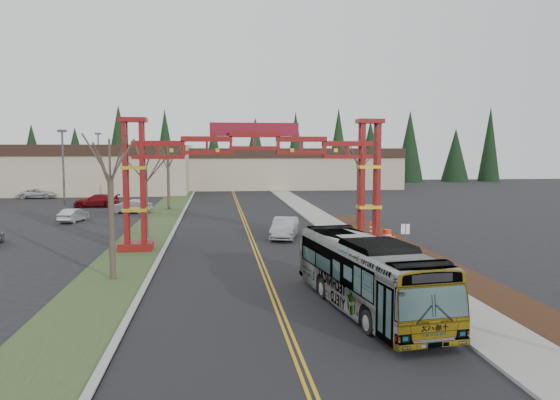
{
  "coord_description": "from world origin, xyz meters",
  "views": [
    {
      "loc": [
        -2.57,
        -19.0,
        6.81
      ],
      "look_at": [
        1.19,
        13.31,
        3.78
      ],
      "focal_mm": 35.0,
      "sensor_mm": 36.0,
      "label": 1
    }
  ],
  "objects": [
    {
      "name": "barrel_mid",
      "position": [
        9.46,
        18.3,
        0.56
      ],
      "size": [
        0.6,
        0.6,
        1.12
      ],
      "color": "red",
      "rests_on": "ground"
    },
    {
      "name": "grass_median",
      "position": [
        -8.0,
        25.0,
        0.04
      ],
      "size": [
        4.0,
        110.0,
        0.08
      ],
      "primitive_type": "cube",
      "color": "#304924",
      "rests_on": "ground"
    },
    {
      "name": "street_sign",
      "position": [
        8.88,
        12.95,
        1.62
      ],
      "size": [
        0.51,
        0.14,
        2.25
      ],
      "color": "#3F3F44",
      "rests_on": "ground"
    },
    {
      "name": "bare_tree_median_far",
      "position": [
        -8.0,
        43.57,
        5.64
      ],
      "size": [
        3.22,
        3.22,
        7.8
      ],
      "color": "#382D26",
      "rests_on": "ground"
    },
    {
      "name": "parked_car_near_b",
      "position": [
        -16.0,
        33.85,
        0.63
      ],
      "size": [
        2.14,
        4.04,
        1.27
      ],
      "primitive_type": "imported",
      "rotation": [
        0.0,
        0.0,
        2.92
      ],
      "color": "silver",
      "rests_on": "ground"
    },
    {
      "name": "retail_building_west",
      "position": [
        -30.0,
        71.96,
        3.76
      ],
      "size": [
        46.0,
        22.3,
        7.5
      ],
      "color": "tan",
      "rests_on": "ground"
    },
    {
      "name": "conifer_treeline",
      "position": [
        0.25,
        92.0,
        6.49
      ],
      "size": [
        116.1,
        5.6,
        13.0
      ],
      "color": "black",
      "rests_on": "ground"
    },
    {
      "name": "sidewalk_right",
      "position": [
        7.6,
        25.0,
        0.08
      ],
      "size": [
        2.6,
        110.0,
        0.14
      ],
      "primitive_type": "cube",
      "color": "gray",
      "rests_on": "ground"
    },
    {
      "name": "lane_line_right",
      "position": [
        0.12,
        25.0,
        0.03
      ],
      "size": [
        0.12,
        100.0,
        0.01
      ],
      "primitive_type": "cube",
      "color": "#C58F17",
      "rests_on": "road"
    },
    {
      "name": "bare_tree_right_far",
      "position": [
        10.0,
        28.38,
        5.72
      ],
      "size": [
        3.42,
        3.42,
        8.01
      ],
      "color": "#382D26",
      "rests_on": "ground"
    },
    {
      "name": "parked_car_mid_a",
      "position": [
        -16.73,
        47.29,
        0.76
      ],
      "size": [
        5.25,
        2.16,
        1.52
      ],
      "primitive_type": "imported",
      "rotation": [
        0.0,
        0.0,
        4.71
      ],
      "color": "maroon",
      "rests_on": "ground"
    },
    {
      "name": "bare_tree_median_near",
      "position": [
        -8.0,
        9.77,
        5.27
      ],
      "size": [
        3.09,
        3.09,
        7.35
      ],
      "color": "#382D26",
      "rests_on": "ground"
    },
    {
      "name": "landscape_strip",
      "position": [
        10.2,
        10.0,
        0.06
      ],
      "size": [
        2.6,
        50.0,
        0.12
      ],
      "primitive_type": "cube",
      "color": "black",
      "rests_on": "ground"
    },
    {
      "name": "bare_tree_median_mid",
      "position": [
        -8.0,
        23.48,
        5.34
      ],
      "size": [
        3.38,
        3.38,
        7.6
      ],
      "color": "#382D26",
      "rests_on": "ground"
    },
    {
      "name": "lane_line_left",
      "position": [
        -0.12,
        25.0,
        0.03
      ],
      "size": [
        0.12,
        100.0,
        0.01
      ],
      "primitive_type": "cube",
      "color": "#C58F17",
      "rests_on": "road"
    },
    {
      "name": "transit_bus",
      "position": [
        3.68,
        3.06,
        1.55
      ],
      "size": [
        4.12,
        11.39,
        3.1
      ],
      "primitive_type": "imported",
      "rotation": [
        0.0,
        0.0,
        0.14
      ],
      "color": "#94979B",
      "rests_on": "ground"
    },
    {
      "name": "barrel_north",
      "position": [
        9.76,
        22.75,
        0.52
      ],
      "size": [
        0.56,
        0.56,
        1.04
      ],
      "color": "red",
      "rests_on": "ground"
    },
    {
      "name": "silver_sedan",
      "position": [
        2.57,
        22.0,
        0.8
      ],
      "size": [
        2.84,
        5.14,
        1.61
      ],
      "primitive_type": "imported",
      "rotation": [
        0.0,
        0.0,
        -0.25
      ],
      "color": "#A5A8AD",
      "rests_on": "ground"
    },
    {
      "name": "light_pole_far",
      "position": [
        -19.34,
        61.76,
        5.31
      ],
      "size": [
        0.8,
        0.4,
        9.17
      ],
      "color": "#3F3F44",
      "rests_on": "ground"
    },
    {
      "name": "parked_car_far_a",
      "position": [
        -11.77,
        40.47,
        0.73
      ],
      "size": [
        4.65,
        2.55,
        1.45
      ],
      "primitive_type": "imported",
      "rotation": [
        0.0,
        0.0,
        4.47
      ],
      "color": "#B6B9BF",
      "rests_on": "ground"
    },
    {
      "name": "parked_car_far_b",
      "position": [
        -27.24,
        59.92,
        0.67
      ],
      "size": [
        4.86,
        2.31,
        1.34
      ],
      "primitive_type": "imported",
      "rotation": [
        0.0,
        0.0,
        1.55
      ],
      "color": "silver",
      "rests_on": "ground"
    },
    {
      "name": "barrel_south",
      "position": [
        8.86,
        15.56,
        0.54
      ],
      "size": [
        0.58,
        0.58,
        1.08
      ],
      "color": "red",
      "rests_on": "ground"
    },
    {
      "name": "curb_right",
      "position": [
        6.15,
        25.0,
        0.07
      ],
      "size": [
        0.3,
        110.0,
        0.15
      ],
      "primitive_type": "cube",
      "color": "#9B9A96",
      "rests_on": "ground"
    },
    {
      "name": "ground",
      "position": [
        0.0,
        0.0,
        0.0
      ],
      "size": [
        200.0,
        200.0,
        0.0
      ],
      "primitive_type": "plane",
      "color": "black",
      "rests_on": "ground"
    },
    {
      "name": "gateway_arch",
      "position": [
        0.0,
        18.0,
        5.98
      ],
      "size": [
        18.2,
        1.6,
        8.9
      ],
      "color": "#660D0F",
      "rests_on": "ground"
    },
    {
      "name": "curb_left",
      "position": [
        -6.15,
        25.0,
        0.07
      ],
      "size": [
        0.3,
        110.0,
        0.15
      ],
      "primitive_type": "cube",
      "color": "#9B9A96",
      "rests_on": "ground"
    },
    {
      "name": "retail_building_east",
      "position": [
        10.0,
        79.95,
        3.51
      ],
      "size": [
        38.0,
        20.3,
        7.0
      ],
      "color": "tan",
      "rests_on": "ground"
    },
    {
      "name": "road",
      "position": [
        0.0,
        25.0,
        0.01
      ],
      "size": [
        12.0,
        110.0,
        0.02
      ],
      "primitive_type": "cube",
      "color": "black",
      "rests_on": "ground"
    },
    {
      "name": "light_pole_near",
      "position": [
        -16.71,
        33.63,
        4.99
      ],
      "size": [
        0.75,
        0.37,
        8.63
      ],
      "color": "#3F3F44",
      "rests_on": "ground"
    }
  ]
}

